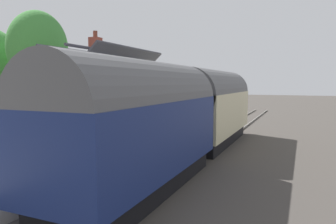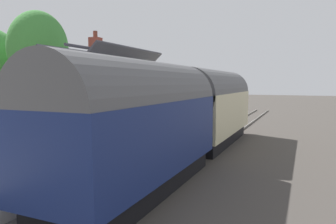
{
  "view_description": "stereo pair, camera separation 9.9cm",
  "coord_description": "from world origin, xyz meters",
  "px_view_note": "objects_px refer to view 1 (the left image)",
  "views": [
    {
      "loc": [
        -15.39,
        -5.78,
        3.58
      ],
      "look_at": [
        1.41,
        1.5,
        1.85
      ],
      "focal_mm": 33.4,
      "sensor_mm": 36.0,
      "label": 1
    },
    {
      "loc": [
        -15.35,
        -5.88,
        3.58
      ],
      "look_at": [
        1.41,
        1.5,
        1.85
      ],
      "focal_mm": 33.4,
      "sensor_mm": 36.0,
      "label": 2
    }
  ],
  "objects_px": {
    "planter_bench_right": "(163,111)",
    "tree_far_left": "(107,63)",
    "train": "(187,112)",
    "lamp_post_platform": "(78,83)",
    "station_sign_board": "(24,133)",
    "planter_edge_far": "(189,114)",
    "planter_edge_near": "(162,124)",
    "tree_mid_background": "(65,75)",
    "planter_under_sign": "(185,107)",
    "planter_corner_building": "(55,137)",
    "bench_near_building": "(186,110)",
    "station_building": "(108,101)",
    "tree_behind_building": "(38,49)",
    "planter_bench_left": "(43,132)"
  },
  "relations": [
    {
      "from": "planter_bench_right",
      "to": "tree_far_left",
      "type": "height_order",
      "value": "tree_far_left"
    },
    {
      "from": "train",
      "to": "lamp_post_platform",
      "type": "bearing_deg",
      "value": 144.5
    },
    {
      "from": "planter_bench_right",
      "to": "station_sign_board",
      "type": "distance_m",
      "value": 18.18
    },
    {
      "from": "planter_edge_far",
      "to": "planter_edge_near",
      "type": "bearing_deg",
      "value": 177.62
    },
    {
      "from": "station_sign_board",
      "to": "tree_mid_background",
      "type": "height_order",
      "value": "tree_mid_background"
    },
    {
      "from": "planter_under_sign",
      "to": "lamp_post_platform",
      "type": "relative_size",
      "value": 0.25
    },
    {
      "from": "planter_bench_right",
      "to": "planter_corner_building",
      "type": "distance_m",
      "value": 14.95
    },
    {
      "from": "bench_near_building",
      "to": "planter_under_sign",
      "type": "xyz_separation_m",
      "value": [
        2.05,
        0.89,
        0.01
      ]
    },
    {
      "from": "planter_edge_near",
      "to": "train",
      "type": "bearing_deg",
      "value": -140.6
    },
    {
      "from": "train",
      "to": "station_building",
      "type": "height_order",
      "value": "station_building"
    },
    {
      "from": "train",
      "to": "tree_mid_background",
      "type": "distance_m",
      "value": 21.54
    },
    {
      "from": "train",
      "to": "planter_bench_right",
      "type": "relative_size",
      "value": 24.36
    },
    {
      "from": "train",
      "to": "planter_corner_building",
      "type": "bearing_deg",
      "value": 127.52
    },
    {
      "from": "station_building",
      "to": "station_sign_board",
      "type": "relative_size",
      "value": 4.53
    },
    {
      "from": "planter_under_sign",
      "to": "lamp_post_platform",
      "type": "distance_m",
      "value": 17.44
    },
    {
      "from": "train",
      "to": "planter_under_sign",
      "type": "distance_m",
      "value": 14.08
    },
    {
      "from": "bench_near_building",
      "to": "planter_corner_building",
      "type": "xyz_separation_m",
      "value": [
        -14.6,
        0.47,
        -0.03
      ]
    },
    {
      "from": "train",
      "to": "bench_near_building",
      "type": "xyz_separation_m",
      "value": [
        11.08,
        4.12,
        -0.88
      ]
    },
    {
      "from": "planter_edge_near",
      "to": "tree_behind_building",
      "type": "distance_m",
      "value": 9.4
    },
    {
      "from": "tree_mid_background",
      "to": "tree_behind_building",
      "type": "xyz_separation_m",
      "value": [
        -10.18,
        -6.95,
        1.41
      ]
    },
    {
      "from": "planter_under_sign",
      "to": "tree_mid_background",
      "type": "distance_m",
      "value": 13.17
    },
    {
      "from": "bench_near_building",
      "to": "planter_edge_far",
      "type": "bearing_deg",
      "value": -156.18
    },
    {
      "from": "planter_bench_right",
      "to": "planter_under_sign",
      "type": "distance_m",
      "value": 2.24
    },
    {
      "from": "train",
      "to": "planter_bench_right",
      "type": "height_order",
      "value": "train"
    },
    {
      "from": "planter_edge_near",
      "to": "planter_under_sign",
      "type": "distance_m",
      "value": 9.98
    },
    {
      "from": "bench_near_building",
      "to": "planter_bench_right",
      "type": "distance_m",
      "value": 2.23
    },
    {
      "from": "train",
      "to": "planter_bench_right",
      "type": "bearing_deg",
      "value": 29.16
    },
    {
      "from": "planter_bench_right",
      "to": "station_sign_board",
      "type": "bearing_deg",
      "value": -169.37
    },
    {
      "from": "train",
      "to": "planter_bench_left",
      "type": "xyz_separation_m",
      "value": [
        -2.51,
        6.25,
        -0.94
      ]
    },
    {
      "from": "station_sign_board",
      "to": "planter_under_sign",
      "type": "bearing_deg",
      "value": 5.92
    },
    {
      "from": "planter_edge_far",
      "to": "tree_behind_building",
      "type": "distance_m",
      "value": 11.04
    },
    {
      "from": "tree_mid_background",
      "to": "tree_far_left",
      "type": "bearing_deg",
      "value": -44.27
    },
    {
      "from": "planter_bench_left",
      "to": "tree_mid_background",
      "type": "xyz_separation_m",
      "value": [
        14.48,
        11.53,
        3.05
      ]
    },
    {
      "from": "planter_bench_right",
      "to": "lamp_post_platform",
      "type": "bearing_deg",
      "value": -167.35
    },
    {
      "from": "planter_edge_near",
      "to": "lamp_post_platform",
      "type": "bearing_deg",
      "value": 179.41
    },
    {
      "from": "planter_edge_near",
      "to": "station_sign_board",
      "type": "relative_size",
      "value": 0.69
    },
    {
      "from": "planter_edge_near",
      "to": "station_sign_board",
      "type": "height_order",
      "value": "station_sign_board"
    },
    {
      "from": "train",
      "to": "tree_behind_building",
      "type": "bearing_deg",
      "value": 80.59
    },
    {
      "from": "planter_corner_building",
      "to": "station_sign_board",
      "type": "height_order",
      "value": "station_sign_board"
    },
    {
      "from": "planter_edge_near",
      "to": "planter_corner_building",
      "type": "relative_size",
      "value": 1.21
    },
    {
      "from": "planter_under_sign",
      "to": "tree_behind_building",
      "type": "relative_size",
      "value": 0.12
    },
    {
      "from": "planter_corner_building",
      "to": "tree_mid_background",
      "type": "height_order",
      "value": "tree_mid_background"
    },
    {
      "from": "planter_bench_right",
      "to": "lamp_post_platform",
      "type": "xyz_separation_m",
      "value": [
        -15.36,
        -3.45,
        2.41
      ]
    },
    {
      "from": "bench_near_building",
      "to": "station_sign_board",
      "type": "relative_size",
      "value": 0.9
    },
    {
      "from": "planter_corner_building",
      "to": "tree_far_left",
      "type": "distance_m",
      "value": 21.68
    },
    {
      "from": "planter_edge_near",
      "to": "planter_bench_left",
      "type": "height_order",
      "value": "planter_bench_left"
    },
    {
      "from": "tree_mid_background",
      "to": "planter_edge_far",
      "type": "bearing_deg",
      "value": -105.79
    },
    {
      "from": "lamp_post_platform",
      "to": "tree_mid_background",
      "type": "xyz_separation_m",
      "value": [
        16.01,
        14.91,
        0.78
      ]
    },
    {
      "from": "planter_edge_near",
      "to": "tree_far_left",
      "type": "bearing_deg",
      "value": 45.37
    },
    {
      "from": "station_building",
      "to": "planter_bench_left",
      "type": "distance_m",
      "value": 4.9
    }
  ]
}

